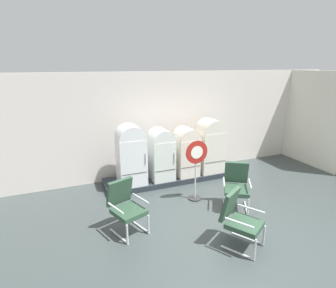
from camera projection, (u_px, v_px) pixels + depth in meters
The scene contains 12 objects.
ground at pixel (234, 242), 5.04m from camera, with size 12.00×10.00×0.05m, color #394242.
back_wall at pixel (163, 124), 7.87m from camera, with size 11.76×0.12×2.96m.
side_wall_right at pixel (316, 120), 8.50m from camera, with size 0.16×2.20×2.96m.
display_plinth at pixel (171, 177), 7.71m from camera, with size 3.73×0.95×0.14m, color #262D34.
refrigerator_0 at pixel (131, 153), 6.92m from camera, with size 0.70×0.65×1.56m.
refrigerator_1 at pixel (161, 153), 7.26m from camera, with size 0.61×0.68×1.39m.
refrigerator_2 at pixel (186, 150), 7.51m from camera, with size 0.60×0.64×1.36m.
refrigerator_3 at pixel (210, 144), 7.76m from camera, with size 0.72×0.65×1.54m.
armchair_left at pixel (125, 205), 5.23m from camera, with size 0.75×0.83×1.03m.
armchair_right at pixel (236, 184), 6.13m from camera, with size 0.81×0.86×1.03m.
armchair_center at pixel (239, 217), 4.80m from camera, with size 0.81×0.87×1.03m.
sign_stand at pixel (196, 169), 6.38m from camera, with size 0.55×0.32×1.48m.
Camera 1 is at (-2.76, -3.54, 3.16)m, focal length 29.08 mm.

